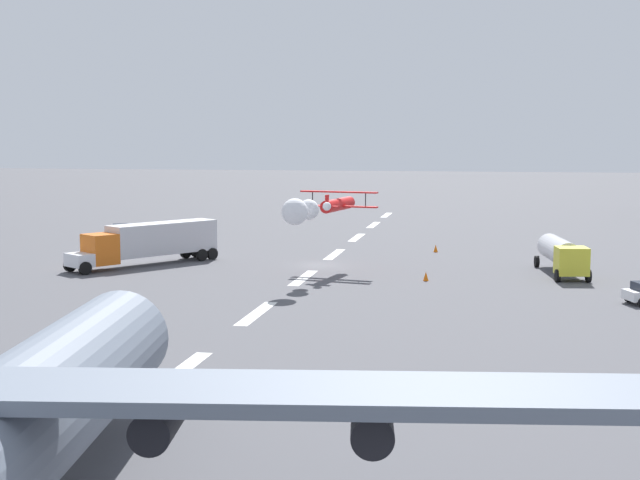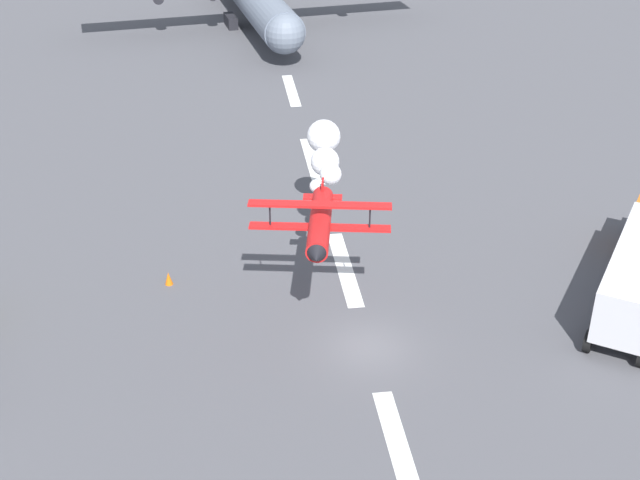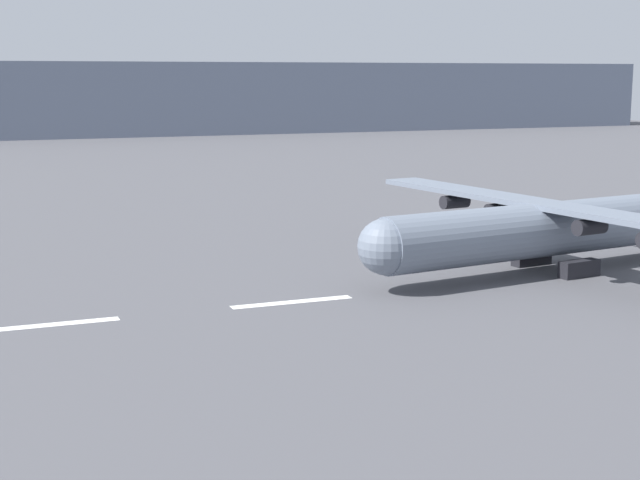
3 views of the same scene
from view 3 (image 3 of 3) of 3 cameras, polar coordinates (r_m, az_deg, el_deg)
The scene contains 3 objects.
runway_stripe_5 at distance 56.70m, azimuth -16.06°, elevation -4.96°, with size 8.00×0.90×0.01m, color white.
runway_stripe_6 at distance 59.89m, azimuth -1.70°, elevation -3.77°, with size 8.00×0.90×0.01m, color white.
cargo_transport_plane at distance 69.41m, azimuth 12.84°, elevation 0.70°, with size 29.76×37.03×11.13m.
Camera 3 is at (17.39, -54.66, 14.24)m, focal length 52.94 mm.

